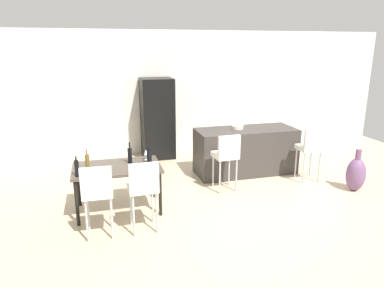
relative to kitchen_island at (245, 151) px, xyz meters
name	(u,v)px	position (x,y,z in m)	size (l,w,h in m)	color
ground_plane	(247,194)	(-0.41, -1.06, -0.46)	(10.00, 10.00, 0.00)	#C6B28E
back_wall	(199,92)	(-0.41, 1.99, 0.99)	(10.00, 0.12, 2.90)	silver
kitchen_island	(245,151)	(0.00, 0.00, 0.00)	(2.02, 0.81, 0.92)	#383330
bar_chair_left	(227,154)	(-0.72, -0.79, 0.24)	(0.42, 0.42, 1.05)	silver
bar_chair_middle	(311,146)	(0.98, -0.79, 0.24)	(0.43, 0.43, 1.05)	silver
dining_table	(117,171)	(-2.65, -1.09, 0.21)	(1.34, 0.82, 0.74)	#4C4238
dining_chair_near	(97,190)	(-2.95, -1.86, 0.24)	(0.42, 0.42, 1.05)	silver
dining_chair_far	(143,185)	(-2.34, -1.86, 0.24)	(0.41, 0.41, 1.05)	silver
wine_bottle_middle	(77,168)	(-3.21, -1.39, 0.41)	(0.06, 0.06, 0.30)	black
wine_bottle_corner	(130,155)	(-2.43, -1.00, 0.41)	(0.07, 0.07, 0.34)	black
wine_bottle_end	(87,163)	(-3.07, -1.20, 0.41)	(0.06, 0.06, 0.34)	brown
wine_bottle_right	(149,157)	(-2.14, -1.12, 0.40)	(0.08, 0.08, 0.30)	black
wine_glass_left	(146,153)	(-2.16, -0.89, 0.40)	(0.07, 0.07, 0.17)	silver
refrigerator	(157,118)	(-1.54, 1.55, 0.46)	(0.72, 0.68, 1.84)	black
fruit_bowl	(238,127)	(-0.16, 0.07, 0.50)	(0.23, 0.23, 0.07)	beige
floor_vase	(356,174)	(1.53, -1.42, -0.15)	(0.34, 0.34, 0.78)	#704C75
potted_plant	(273,136)	(1.46, 1.54, -0.15)	(0.34, 0.34, 0.54)	beige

